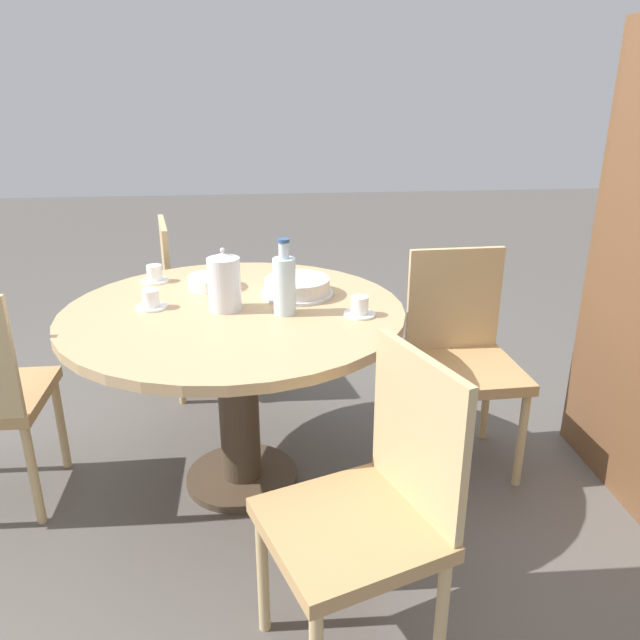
{
  "coord_description": "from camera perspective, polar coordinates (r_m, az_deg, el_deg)",
  "views": [
    {
      "loc": [
        2.17,
        0.1,
        1.52
      ],
      "look_at": [
        0.0,
        0.32,
        0.69
      ],
      "focal_mm": 35.0,
      "sensor_mm": 36.0,
      "label": 1
    }
  ],
  "objects": [
    {
      "name": "ground_plane",
      "position": [
        2.65,
        -7.1,
        -14.26
      ],
      "size": [
        14.0,
        14.0,
        0.0
      ],
      "primitive_type": "plane",
      "color": "#56514C"
    },
    {
      "name": "dining_table",
      "position": [
        2.36,
        -7.73,
        -2.32
      ],
      "size": [
        1.25,
        1.25,
        0.74
      ],
      "color": "#473828",
      "rests_on": "ground_plane"
    },
    {
      "name": "chair_a",
      "position": [
        2.62,
        12.81,
        -3.06
      ],
      "size": [
        0.44,
        0.44,
        0.89
      ],
      "rotation": [
        0.0,
        0.0,
        1.61
      ],
      "color": "tan",
      "rests_on": "ground_plane"
    },
    {
      "name": "chair_b",
      "position": [
        3.25,
        -11.24,
        1.77
      ],
      "size": [
        0.49,
        0.49,
        0.89
      ],
      "rotation": [
        0.0,
        0.0,
        3.32
      ],
      "color": "tan",
      "rests_on": "ground_plane"
    },
    {
      "name": "chair_d",
      "position": [
        1.71,
        4.65,
        -16.72
      ],
      "size": [
        0.54,
        0.54,
        0.89
      ],
      "rotation": [
        0.0,
        0.0,
        6.63
      ],
      "color": "tan",
      "rests_on": "ground_plane"
    },
    {
      "name": "coffee_pot",
      "position": [
        2.27,
        -8.75,
        3.46
      ],
      "size": [
        0.12,
        0.12,
        0.23
      ],
      "color": "silver",
      "rests_on": "dining_table"
    },
    {
      "name": "water_bottle",
      "position": [
        2.2,
        -3.27,
        3.32
      ],
      "size": [
        0.08,
        0.08,
        0.27
      ],
      "color": "silver",
      "rests_on": "dining_table"
    },
    {
      "name": "cake_main",
      "position": [
        2.42,
        -2.1,
        3.03
      ],
      "size": [
        0.28,
        0.28,
        0.07
      ],
      "color": "silver",
      "rests_on": "dining_table"
    },
    {
      "name": "cup_a",
      "position": [
        2.68,
        -14.87,
        4.0
      ],
      "size": [
        0.11,
        0.11,
        0.07
      ],
      "color": "white",
      "rests_on": "dining_table"
    },
    {
      "name": "cup_b",
      "position": [
        2.36,
        -15.18,
        1.72
      ],
      "size": [
        0.11,
        0.11,
        0.07
      ],
      "color": "white",
      "rests_on": "dining_table"
    },
    {
      "name": "cup_c",
      "position": [
        2.21,
        3.65,
        1.13
      ],
      "size": [
        0.11,
        0.11,
        0.07
      ],
      "color": "white",
      "rests_on": "dining_table"
    },
    {
      "name": "plate_stack",
      "position": [
        2.55,
        -9.85,
        3.47
      ],
      "size": [
        0.19,
        0.19,
        0.05
      ],
      "color": "white",
      "rests_on": "dining_table"
    }
  ]
}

